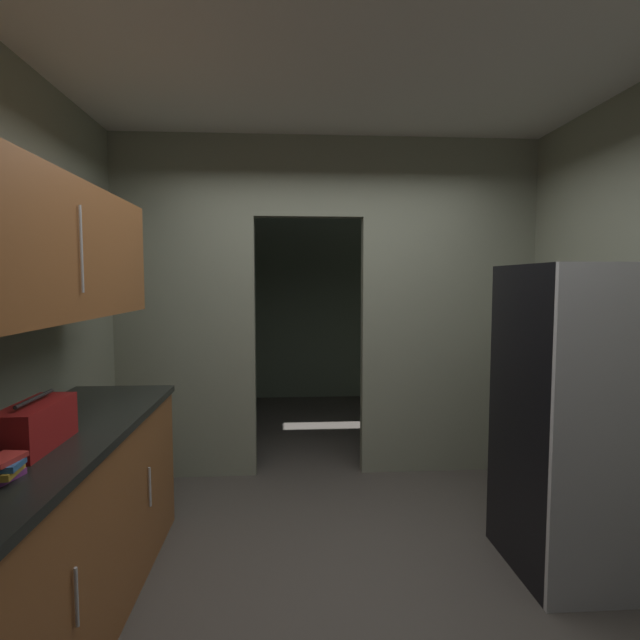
% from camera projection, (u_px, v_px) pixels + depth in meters
% --- Properties ---
extents(ground, '(20.00, 20.00, 0.00)m').
position_uv_depth(ground, '(352.00, 583.00, 2.68)').
color(ground, '#47423D').
extents(kitchen_overhead_slab, '(3.87, 7.19, 0.06)m').
position_uv_depth(kitchen_overhead_slab, '(344.00, 77.00, 2.94)').
color(kitchen_overhead_slab, silver).
extents(kitchen_partition, '(3.47, 0.12, 2.79)m').
position_uv_depth(kitchen_partition, '(333.00, 299.00, 4.16)').
color(kitchen_partition, gray).
rests_on(kitchen_partition, ground).
extents(adjoining_room_shell, '(3.47, 2.85, 2.79)m').
position_uv_depth(adjoining_room_shell, '(315.00, 300.00, 6.09)').
color(adjoining_room_shell, slate).
rests_on(adjoining_room_shell, ground).
extents(refrigerator, '(0.79, 0.77, 1.71)m').
position_uv_depth(refrigerator, '(586.00, 419.00, 2.77)').
color(refrigerator, black).
rests_on(refrigerator, ground).
extents(lower_cabinet_run, '(0.64, 2.20, 0.93)m').
position_uv_depth(lower_cabinet_run, '(50.00, 537.00, 2.25)').
color(lower_cabinet_run, brown).
rests_on(lower_cabinet_run, ground).
extents(upper_cabinet_counterside, '(0.36, 1.98, 0.63)m').
position_uv_depth(upper_cabinet_counterside, '(38.00, 249.00, 2.15)').
color(upper_cabinet_counterside, brown).
extents(boombox, '(0.17, 0.43, 0.22)m').
position_uv_depth(boombox, '(35.00, 426.00, 2.06)').
color(boombox, maroon).
rests_on(boombox, lower_cabinet_run).
extents(book_stack, '(0.14, 0.17, 0.09)m').
position_uv_depth(book_stack, '(1.00, 469.00, 1.72)').
color(book_stack, '#8C3893').
rests_on(book_stack, lower_cabinet_run).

